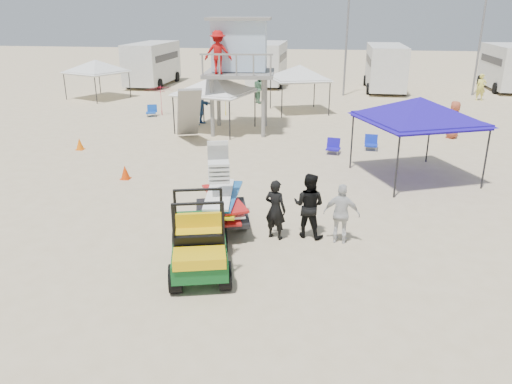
# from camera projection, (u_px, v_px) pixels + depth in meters

# --- Properties ---
(ground) EXTENTS (140.00, 140.00, 0.00)m
(ground) POSITION_uv_depth(u_px,v_px,m) (211.00, 297.00, 10.48)
(ground) COLOR beige
(ground) RESTS_ON ground
(utility_cart) EXTENTS (1.78, 2.63, 1.83)m
(utility_cart) POSITION_uv_depth(u_px,v_px,m) (198.00, 237.00, 11.25)
(utility_cart) COLOR #0C4D1C
(utility_cart) RESTS_ON ground
(surf_trailer) EXTENTS (1.84, 2.67, 2.17)m
(surf_trailer) POSITION_uv_depth(u_px,v_px,m) (221.00, 199.00, 13.40)
(surf_trailer) COLOR black
(surf_trailer) RESTS_ON ground
(man_left) EXTENTS (0.69, 0.57, 1.61)m
(man_left) POSITION_uv_depth(u_px,v_px,m) (275.00, 210.00, 12.93)
(man_left) COLOR black
(man_left) RESTS_ON ground
(man_mid) EXTENTS (1.00, 0.87, 1.75)m
(man_mid) POSITION_uv_depth(u_px,v_px,m) (309.00, 205.00, 13.02)
(man_mid) COLOR black
(man_mid) RESTS_ON ground
(man_right) EXTENTS (0.97, 0.50, 1.59)m
(man_right) POSITION_uv_depth(u_px,v_px,m) (342.00, 214.00, 12.69)
(man_right) COLOR silver
(man_right) RESTS_ON ground
(lifeguard_tower) EXTENTS (3.58, 3.58, 5.24)m
(lifeguard_tower) POSITION_uv_depth(u_px,v_px,m) (238.00, 50.00, 23.64)
(lifeguard_tower) COLOR gray
(lifeguard_tower) RESTS_ON ground
(canopy_blue) EXTENTS (4.54, 4.54, 3.30)m
(canopy_blue) POSITION_uv_depth(u_px,v_px,m) (420.00, 101.00, 16.99)
(canopy_blue) COLOR black
(canopy_blue) RESTS_ON ground
(canopy_white_a) EXTENTS (3.81, 3.81, 3.08)m
(canopy_white_a) POSITION_uv_depth(u_px,v_px,m) (215.00, 79.00, 24.14)
(canopy_white_a) COLOR black
(canopy_white_a) RESTS_ON ground
(canopy_white_b) EXTENTS (4.10, 4.10, 2.97)m
(canopy_white_b) POSITION_uv_depth(u_px,v_px,m) (95.00, 62.00, 33.11)
(canopy_white_b) COLOR black
(canopy_white_b) RESTS_ON ground
(canopy_white_c) EXTENTS (3.77, 3.77, 3.12)m
(canopy_white_c) POSITION_uv_depth(u_px,v_px,m) (300.00, 67.00, 28.57)
(canopy_white_c) COLOR black
(canopy_white_c) RESTS_ON ground
(umbrella_a) EXTENTS (2.03, 2.06, 1.69)m
(umbrella_a) POSITION_uv_depth(u_px,v_px,m) (161.00, 100.00, 28.22)
(umbrella_a) COLOR red
(umbrella_a) RESTS_ON ground
(umbrella_b) EXTENTS (2.45, 2.45, 1.57)m
(umbrella_b) POSITION_uv_depth(u_px,v_px,m) (226.00, 102.00, 28.16)
(umbrella_b) COLOR yellow
(umbrella_b) RESTS_ON ground
(cone_near) EXTENTS (0.34, 0.34, 0.50)m
(cone_near) POSITION_uv_depth(u_px,v_px,m) (125.00, 172.00, 17.71)
(cone_near) COLOR #E03B07
(cone_near) RESTS_ON ground
(cone_far) EXTENTS (0.34, 0.34, 0.50)m
(cone_far) POSITION_uv_depth(u_px,v_px,m) (80.00, 144.00, 21.44)
(cone_far) COLOR #FF6B08
(cone_far) RESTS_ON ground
(beach_chair_a) EXTENTS (0.67, 0.73, 0.64)m
(beach_chair_a) POSITION_uv_depth(u_px,v_px,m) (152.00, 111.00, 28.18)
(beach_chair_a) COLOR #0F43AA
(beach_chair_a) RESTS_ON ground
(beach_chair_b) EXTENTS (0.63, 0.68, 0.64)m
(beach_chair_b) POSITION_uv_depth(u_px,v_px,m) (333.00, 146.00, 20.86)
(beach_chair_b) COLOR #1A0FAB
(beach_chair_b) RESTS_ON ground
(beach_chair_c) EXTENTS (0.59, 0.63, 0.64)m
(beach_chair_c) POSITION_uv_depth(u_px,v_px,m) (371.00, 142.00, 21.44)
(beach_chair_c) COLOR #102AB4
(beach_chair_c) RESTS_ON ground
(rv_far_left) EXTENTS (2.64, 6.80, 3.25)m
(rv_far_left) POSITION_uv_depth(u_px,v_px,m) (152.00, 62.00, 39.42)
(rv_far_left) COLOR silver
(rv_far_left) RESTS_ON ground
(rv_mid_left) EXTENTS (2.65, 6.50, 3.25)m
(rv_mid_left) POSITION_uv_depth(u_px,v_px,m) (267.00, 62.00, 39.51)
(rv_mid_left) COLOR silver
(rv_mid_left) RESTS_ON ground
(rv_mid_right) EXTENTS (2.64, 7.00, 3.25)m
(rv_mid_right) POSITION_uv_depth(u_px,v_px,m) (385.00, 65.00, 36.82)
(rv_mid_right) COLOR silver
(rv_mid_right) RESTS_ON ground
(rv_far_right) EXTENTS (2.64, 6.60, 3.25)m
(rv_far_right) POSITION_uv_depth(u_px,v_px,m) (508.00, 65.00, 36.92)
(rv_far_right) COLOR silver
(rv_far_right) RESTS_ON ground
(light_pole_left) EXTENTS (0.14, 0.14, 8.00)m
(light_pole_left) POSITION_uv_depth(u_px,v_px,m) (347.00, 36.00, 33.72)
(light_pole_left) COLOR slate
(light_pole_left) RESTS_ON ground
(light_pole_right) EXTENTS (0.14, 0.14, 8.00)m
(light_pole_right) POSITION_uv_depth(u_px,v_px,m) (481.00, 36.00, 33.82)
(light_pole_right) COLOR slate
(light_pole_right) RESTS_ON ground
(distant_beachgoers) EXTENTS (17.37, 11.80, 1.84)m
(distant_beachgoers) POSITION_uv_depth(u_px,v_px,m) (298.00, 100.00, 27.93)
(distant_beachgoers) COLOR #AC4C31
(distant_beachgoers) RESTS_ON ground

